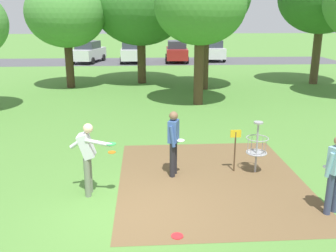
{
  "coord_description": "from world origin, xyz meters",
  "views": [
    {
      "loc": [
        0.33,
        -7.16,
        4.01
      ],
      "look_at": [
        0.99,
        3.0,
        1.0
      ],
      "focal_mm": 40.25,
      "sensor_mm": 36.0,
      "label": 1
    }
  ],
  "objects_px": {
    "parked_car_leftmost": "(88,52)",
    "frisbee_near_basket": "(112,152)",
    "player_waiting_left": "(88,154)",
    "parked_car_rightmost": "(212,50)",
    "player_foreground_watching": "(174,140)",
    "parked_car_center_right": "(177,51)",
    "frisbee_by_tee": "(177,236)",
    "tree_near_right": "(66,14)",
    "tree_far_left": "(200,6)",
    "player_throwing": "(336,170)",
    "tree_mid_left": "(140,4)",
    "disc_golf_basket": "(255,145)",
    "parked_car_center_left": "(132,52)"
  },
  "relations": [
    {
      "from": "player_throwing",
      "to": "frisbee_by_tee",
      "type": "xyz_separation_m",
      "value": [
        -3.3,
        -0.69,
        -0.96
      ]
    },
    {
      "from": "tree_mid_left",
      "to": "player_throwing",
      "type": "bearing_deg",
      "value": -76.12
    },
    {
      "from": "player_throwing",
      "to": "tree_mid_left",
      "type": "bearing_deg",
      "value": 103.88
    },
    {
      "from": "player_foreground_watching",
      "to": "frisbee_near_basket",
      "type": "distance_m",
      "value": 2.67
    },
    {
      "from": "frisbee_near_basket",
      "to": "parked_car_center_left",
      "type": "distance_m",
      "value": 22.93
    },
    {
      "from": "tree_far_left",
      "to": "parked_car_rightmost",
      "type": "height_order",
      "value": "tree_far_left"
    },
    {
      "from": "disc_golf_basket",
      "to": "player_waiting_left",
      "type": "relative_size",
      "value": 0.81
    },
    {
      "from": "disc_golf_basket",
      "to": "player_foreground_watching",
      "type": "relative_size",
      "value": 0.81
    },
    {
      "from": "player_foreground_watching",
      "to": "frisbee_near_basket",
      "type": "bearing_deg",
      "value": 134.2
    },
    {
      "from": "player_waiting_left",
      "to": "parked_car_rightmost",
      "type": "height_order",
      "value": "parked_car_rightmost"
    },
    {
      "from": "tree_mid_left",
      "to": "frisbee_by_tee",
      "type": "bearing_deg",
      "value": -87.66
    },
    {
      "from": "parked_car_center_left",
      "to": "parked_car_center_right",
      "type": "distance_m",
      "value": 3.97
    },
    {
      "from": "tree_mid_left",
      "to": "parked_car_center_left",
      "type": "distance_m",
      "value": 11.35
    },
    {
      "from": "tree_near_right",
      "to": "tree_far_left",
      "type": "xyz_separation_m",
      "value": [
        6.71,
        -4.71,
        0.3
      ]
    },
    {
      "from": "disc_golf_basket",
      "to": "frisbee_by_tee",
      "type": "distance_m",
      "value": 3.76
    },
    {
      "from": "parked_car_leftmost",
      "to": "tree_near_right",
      "type": "bearing_deg",
      "value": -87.02
    },
    {
      "from": "disc_golf_basket",
      "to": "frisbee_near_basket",
      "type": "height_order",
      "value": "disc_golf_basket"
    },
    {
      "from": "tree_near_right",
      "to": "parked_car_center_left",
      "type": "height_order",
      "value": "tree_near_right"
    },
    {
      "from": "disc_golf_basket",
      "to": "player_waiting_left",
      "type": "bearing_deg",
      "value": -166.15
    },
    {
      "from": "player_throwing",
      "to": "player_waiting_left",
      "type": "bearing_deg",
      "value": 166.99
    },
    {
      "from": "parked_car_leftmost",
      "to": "parked_car_center_right",
      "type": "xyz_separation_m",
      "value": [
        7.77,
        -0.08,
        0.0
      ]
    },
    {
      "from": "player_throwing",
      "to": "tree_near_right",
      "type": "bearing_deg",
      "value": 118.44
    },
    {
      "from": "player_waiting_left",
      "to": "parked_car_leftmost",
      "type": "height_order",
      "value": "parked_car_leftmost"
    },
    {
      "from": "player_waiting_left",
      "to": "tree_far_left",
      "type": "xyz_separation_m",
      "value": [
        3.81,
        9.0,
        3.4
      ]
    },
    {
      "from": "disc_golf_basket",
      "to": "parked_car_leftmost",
      "type": "xyz_separation_m",
      "value": [
        -7.67,
        24.68,
        0.17
      ]
    },
    {
      "from": "player_foreground_watching",
      "to": "parked_car_center_right",
      "type": "xyz_separation_m",
      "value": [
        2.23,
        24.67,
        -0.05
      ]
    },
    {
      "from": "player_foreground_watching",
      "to": "parked_car_center_right",
      "type": "bearing_deg",
      "value": 84.84
    },
    {
      "from": "parked_car_center_left",
      "to": "parked_car_center_right",
      "type": "xyz_separation_m",
      "value": [
        3.97,
        -0.03,
        0.0
      ]
    },
    {
      "from": "frisbee_near_basket",
      "to": "parked_car_leftmost",
      "type": "distance_m",
      "value": 23.29
    },
    {
      "from": "player_foreground_watching",
      "to": "parked_car_center_left",
      "type": "bearing_deg",
      "value": 94.05
    },
    {
      "from": "parked_car_leftmost",
      "to": "parked_car_center_right",
      "type": "bearing_deg",
      "value": -0.56
    },
    {
      "from": "frisbee_near_basket",
      "to": "parked_car_leftmost",
      "type": "height_order",
      "value": "parked_car_leftmost"
    },
    {
      "from": "tree_near_right",
      "to": "parked_car_leftmost",
      "type": "relative_size",
      "value": 1.32
    },
    {
      "from": "frisbee_by_tee",
      "to": "parked_car_center_left",
      "type": "relative_size",
      "value": 0.05
    },
    {
      "from": "player_waiting_left",
      "to": "parked_car_center_right",
      "type": "xyz_separation_m",
      "value": [
        4.25,
        25.63,
        -0.06
      ]
    },
    {
      "from": "parked_car_leftmost",
      "to": "parked_car_center_left",
      "type": "bearing_deg",
      "value": -0.72
    },
    {
      "from": "player_foreground_watching",
      "to": "parked_car_rightmost",
      "type": "relative_size",
      "value": 0.41
    },
    {
      "from": "player_foreground_watching",
      "to": "frisbee_by_tee",
      "type": "xyz_separation_m",
      "value": [
        -0.15,
        -2.84,
        -0.96
      ]
    },
    {
      "from": "player_waiting_left",
      "to": "parked_car_center_right",
      "type": "distance_m",
      "value": 25.98
    },
    {
      "from": "frisbee_near_basket",
      "to": "parked_car_rightmost",
      "type": "bearing_deg",
      "value": 72.99
    },
    {
      "from": "parked_car_leftmost",
      "to": "frisbee_near_basket",
      "type": "bearing_deg",
      "value": -80.58
    },
    {
      "from": "frisbee_near_basket",
      "to": "parked_car_center_right",
      "type": "height_order",
      "value": "parked_car_center_right"
    },
    {
      "from": "player_waiting_left",
      "to": "tree_far_left",
      "type": "distance_m",
      "value": 10.35
    },
    {
      "from": "disc_golf_basket",
      "to": "parked_car_center_right",
      "type": "xyz_separation_m",
      "value": [
        0.1,
        24.61,
        0.17
      ]
    },
    {
      "from": "tree_near_right",
      "to": "disc_golf_basket",
      "type": "bearing_deg",
      "value": -60.95
    },
    {
      "from": "disc_golf_basket",
      "to": "parked_car_rightmost",
      "type": "relative_size",
      "value": 0.33
    },
    {
      "from": "frisbee_by_tee",
      "to": "disc_golf_basket",
      "type": "bearing_deg",
      "value": 51.94
    },
    {
      "from": "player_throwing",
      "to": "tree_mid_left",
      "type": "xyz_separation_m",
      "value": [
        -3.99,
        16.15,
        3.64
      ]
    },
    {
      "from": "player_throwing",
      "to": "frisbee_by_tee",
      "type": "distance_m",
      "value": 3.51
    },
    {
      "from": "parked_car_center_right",
      "to": "player_foreground_watching",
      "type": "bearing_deg",
      "value": -95.16
    }
  ]
}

